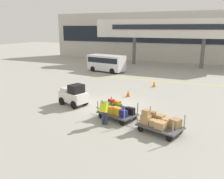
% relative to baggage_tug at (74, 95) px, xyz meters
% --- Properties ---
extents(ground_plane, '(120.00, 120.00, 0.00)m').
position_rel_baggage_tug_xyz_m(ground_plane, '(2.55, 1.00, -0.75)').
color(ground_plane, '#9E9B91').
extents(apron_lead_line, '(21.42, 1.24, 0.01)m').
position_rel_baggage_tug_xyz_m(apron_lead_line, '(6.51, 10.60, -0.75)').
color(apron_lead_line, yellow).
rests_on(apron_lead_line, ground_plane).
extents(terminal_building, '(44.68, 2.51, 8.01)m').
position_rel_baggage_tug_xyz_m(terminal_building, '(2.55, 26.98, 3.26)').
color(terminal_building, '#BCB7AD').
rests_on(terminal_building, ground_plane).
extents(jet_bridge, '(20.07, 3.00, 6.68)m').
position_rel_baggage_tug_xyz_m(jet_bridge, '(0.69, 21.00, 4.57)').
color(jet_bridge, silver).
rests_on(jet_bridge, ground_plane).
extents(baggage_tug, '(2.33, 1.75, 1.58)m').
position_rel_baggage_tug_xyz_m(baggage_tug, '(0.00, 0.00, 0.00)').
color(baggage_tug, white).
rests_on(baggage_tug, ground_plane).
extents(baggage_cart_lead, '(3.08, 2.03, 1.10)m').
position_rel_baggage_tug_xyz_m(baggage_cart_lead, '(3.91, -1.23, -0.20)').
color(baggage_cart_lead, '#4C4C4F').
rests_on(baggage_cart_lead, ground_plane).
extents(baggage_cart_middle, '(3.08, 2.03, 1.20)m').
position_rel_baggage_tug_xyz_m(baggage_cart_middle, '(6.77, -2.10, -0.20)').
color(baggage_cart_middle, '#4C4C4F').
rests_on(baggage_cart_middle, ground_plane).
extents(baggage_handler, '(0.42, 0.45, 1.56)m').
position_rel_baggage_tug_xyz_m(baggage_handler, '(3.62, -2.43, 0.11)').
color(baggage_handler, '#2D334C').
rests_on(baggage_handler, ground_plane).
extents(shuttle_van, '(5.05, 2.66, 2.10)m').
position_rel_baggage_tug_xyz_m(shuttle_van, '(-3.64, 13.32, 0.48)').
color(shuttle_van, silver).
rests_on(shuttle_van, ground_plane).
extents(safety_cone_near, '(0.36, 0.36, 0.55)m').
position_rel_baggage_tug_xyz_m(safety_cone_near, '(4.01, 7.77, -0.48)').
color(safety_cone_near, orange).
rests_on(safety_cone_near, ground_plane).
extents(safety_cone_far, '(0.36, 0.36, 0.55)m').
position_rel_baggage_tug_xyz_m(safety_cone_far, '(2.89, 3.65, -0.48)').
color(safety_cone_far, '#EA590F').
rests_on(safety_cone_far, ground_plane).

